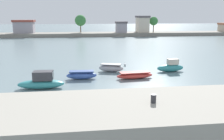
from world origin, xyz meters
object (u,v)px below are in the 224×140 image
(moored_boat_3, at_px, (135,75))
(moored_boat_0, at_px, (42,82))
(mooring_bollard, at_px, (153,99))
(moored_boat_4, at_px, (171,67))
(moored_boat_1, at_px, (82,75))
(mooring_buoy_0, at_px, (125,65))
(mooring_buoy_1, at_px, (176,63))
(moored_boat_2, at_px, (111,68))

(moored_boat_3, bearing_deg, moored_boat_0, -171.19)
(mooring_bollard, xyz_separation_m, moored_boat_4, (8.08, 18.53, -2.38))
(moored_boat_1, distance_m, mooring_buoy_0, 9.53)
(moored_boat_3, bearing_deg, mooring_bollard, -104.66)
(moored_boat_3, distance_m, mooring_buoy_1, 11.76)
(mooring_buoy_1, bearing_deg, moored_boat_4, -119.68)
(mooring_bollard, height_order, mooring_buoy_0, mooring_bollard)
(mooring_bollard, relative_size, moored_boat_3, 0.10)
(mooring_bollard, xyz_separation_m, mooring_buoy_1, (10.98, 23.61, -2.90))
(mooring_buoy_0, bearing_deg, moored_boat_0, -136.28)
(moored_boat_3, relative_size, mooring_buoy_0, 12.46)
(moored_boat_3, height_order, moored_boat_4, moored_boat_4)
(moored_boat_0, distance_m, mooring_buoy_0, 14.85)
(moored_boat_0, distance_m, mooring_buoy_1, 21.99)
(mooring_buoy_1, bearing_deg, moored_boat_2, -159.47)
(moored_boat_1, bearing_deg, mooring_bollard, -75.21)
(moored_boat_2, bearing_deg, moored_boat_0, -123.73)
(mooring_buoy_0, bearing_deg, moored_boat_1, -133.44)
(moored_boat_0, height_order, mooring_buoy_0, moored_boat_0)
(mooring_bollard, height_order, moored_boat_4, mooring_bollard)
(moored_boat_1, bearing_deg, moored_boat_2, 41.21)
(moored_boat_3, height_order, mooring_buoy_0, moored_boat_3)
(moored_boat_4, xyz_separation_m, mooring_buoy_1, (2.90, 5.08, -0.52))
(moored_boat_2, xyz_separation_m, moored_boat_3, (2.43, -3.95, -0.13))
(moored_boat_1, xyz_separation_m, mooring_buoy_1, (14.96, 7.48, -0.35))
(mooring_bollard, bearing_deg, moored_boat_4, 66.44)
(moored_boat_1, xyz_separation_m, moored_boat_3, (6.41, -0.58, -0.09))
(moored_boat_2, height_order, moored_boat_3, moored_boat_2)
(moored_boat_2, bearing_deg, mooring_buoy_1, 37.34)
(mooring_bollard, distance_m, mooring_buoy_0, 23.36)
(moored_boat_1, bearing_deg, moored_boat_3, -4.25)
(mooring_buoy_1, bearing_deg, moored_boat_0, -150.51)
(mooring_bollard, height_order, moored_boat_3, mooring_bollard)
(moored_boat_2, bearing_deg, moored_boat_1, -122.91)
(moored_boat_3, xyz_separation_m, moored_boat_4, (5.66, 2.98, 0.26))
(moored_boat_3, xyz_separation_m, mooring_buoy_0, (0.14, 7.50, -0.20))
(mooring_bollard, distance_m, moored_boat_2, 19.65)
(moored_boat_0, xyz_separation_m, moored_boat_2, (8.15, 6.71, -0.17))
(moored_boat_2, bearing_deg, moored_boat_4, 9.99)
(moored_boat_4, relative_size, mooring_buoy_0, 10.28)
(moored_boat_4, bearing_deg, moored_boat_2, 169.71)
(moored_boat_1, relative_size, moored_boat_3, 0.79)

